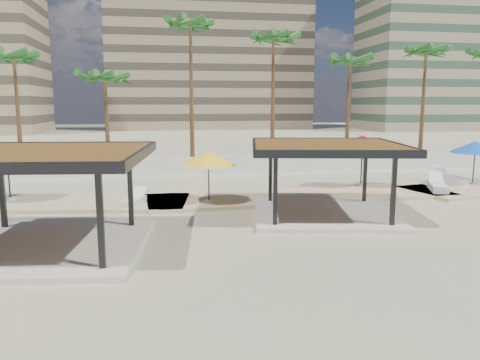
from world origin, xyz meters
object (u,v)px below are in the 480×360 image
(pavilion_west, at_px, (43,191))
(lounger_b, at_px, (438,186))
(umbrella_c, at_px, (363,142))
(pavilion_central, at_px, (325,173))
(lounger_c, at_px, (450,179))
(lounger_a, at_px, (134,201))

(pavilion_west, relative_size, lounger_b, 2.91)
(pavilion_west, relative_size, umbrella_c, 1.76)
(pavilion_central, xyz_separation_m, lounger_c, (10.07, 6.17, -1.51))
(pavilion_central, height_order, lounger_a, pavilion_central)
(umbrella_c, height_order, lounger_c, umbrella_c)
(lounger_b, bearing_deg, umbrella_c, 82.98)
(pavilion_west, bearing_deg, lounger_b, 26.80)
(lounger_a, relative_size, lounger_c, 0.84)
(pavilion_central, distance_m, lounger_a, 8.87)
(umbrella_c, bearing_deg, pavilion_west, -149.01)
(lounger_b, xyz_separation_m, lounger_c, (2.29, 2.32, -0.01))
(pavilion_west, distance_m, umbrella_c, 17.55)
(lounger_a, height_order, lounger_c, lounger_c)
(pavilion_west, bearing_deg, lounger_a, 73.24)
(pavilion_west, height_order, lounger_c, pavilion_west)
(pavilion_west, distance_m, lounger_c, 22.91)
(lounger_a, bearing_deg, pavilion_west, 175.83)
(pavilion_central, height_order, lounger_b, pavilion_central)
(pavilion_central, bearing_deg, lounger_a, 172.14)
(pavilion_west, height_order, lounger_b, pavilion_west)
(pavilion_west, xyz_separation_m, umbrella_c, (15.04, 9.03, 0.67))
(umbrella_c, distance_m, lounger_a, 13.12)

